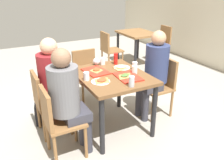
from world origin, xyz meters
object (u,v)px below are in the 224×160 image
Objects in this scene: main_table at (112,83)px; chair_near_right at (57,119)px; chair_left_end at (86,72)px; person_in_brown_jacket at (68,95)px; tray_red_far at (128,77)px; background_chair_far at (162,41)px; handbag at (41,111)px; background_table at (137,38)px; condiment_bottle at (116,59)px; soda_can at (132,81)px; foil_bundle at (96,61)px; plastic_cup_d at (135,70)px; chair_near_left at (46,99)px; person_far_side at (154,68)px; person_in_red at (55,79)px; plastic_cup_a at (135,66)px; pizza_slice_d at (102,80)px; tray_red_near at (96,71)px; plastic_cup_b at (86,76)px; pizza_slice_b at (125,75)px; plastic_cup_c at (103,61)px; chair_far_side at (161,83)px; paper_plate_near_edge at (101,82)px; pizza_slice_c at (121,67)px; paper_plate_center at (122,68)px; background_chair_near at (109,48)px.

chair_near_right is at bearing -72.61° from main_table.
chair_left_end is 0.67× the size of person_in_brown_jacket.
background_chair_far is at bearing 133.60° from tray_red_far.
chair_near_right is at bearing 1.07° from handbag.
condiment_bottle is at bearing -40.99° from background_table.
background_table is (-2.48, 1.71, -0.19)m from soda_can.
foil_bundle is (-0.68, 0.78, 0.32)m from chair_near_right.
background_chair_far is (-2.15, 2.19, -0.32)m from plastic_cup_d.
condiment_bottle is (-0.08, 1.03, 0.35)m from chair_near_left.
main_table is 0.66m from person_far_side.
plastic_cup_a is at bearing 77.45° from person_in_red.
pizza_slice_d reaches higher than tray_red_far.
tray_red_near is 0.43× the size of background_chair_far.
plastic_cup_a is 0.71m from plastic_cup_b.
soda_can is at bearing -44.59° from background_chair_far.
person_far_side is at bearing 105.74° from pizza_slice_b.
plastic_cup_d is 0.60m from foil_bundle.
person_far_side is 5.29× the size of pizza_slice_d.
chair_near_right reaches higher than pizza_slice_b.
plastic_cup_c is at bearing 171.17° from main_table.
tray_red_far is at bearing 13.59° from foil_bundle.
chair_far_side is 3.56× the size of pizza_slice_d.
chair_far_side is at bearing 100.71° from plastic_cup_d.
chair_near_right reaches higher than paper_plate_near_edge.
tray_red_near is 0.41m from pizza_slice_b.
background_table is at bearing 135.04° from tray_red_near.
foil_bundle is (-0.43, -0.82, 0.32)m from chair_far_side.
person_in_brown_jacket is 1.49× the size of background_chair_far.
soda_can reaches higher than chair_left_end.
person_far_side is (-0.25, 1.32, 0.00)m from person_in_brown_jacket.
chair_left_end is 0.93m from handbag.
foil_bundle is 0.31× the size of handbag.
person_in_brown_jacket is 3.89m from background_chair_far.
pizza_slice_c reaches higher than handbag.
paper_plate_center is 0.61m from plastic_cup_b.
person_in_red is 7.82× the size of condiment_bottle.
background_chair_near is (0.00, -0.73, -0.14)m from background_table.
pizza_slice_c is 0.28× the size of background_chair_far.
handbag is at bearing -155.99° from person_in_red.
person_in_brown_jacket is 5.69× the size of paper_plate_center.
condiment_bottle is (0.08, 0.17, 0.03)m from plastic_cup_c.
plastic_cup_b is (0.18, -0.58, 0.05)m from paper_plate_center.
chair_near_left is 1.00× the size of background_chair_near.
main_table is 0.71m from person_in_brown_jacket.
main_table is 0.28m from pizza_slice_c.
plastic_cup_c is at bearing -176.67° from pizza_slice_b.
person_far_side is 1.49× the size of background_chair_far.
foil_bundle reaches higher than chair_left_end.
pizza_slice_b is at bearing 3.33° from plastic_cup_c.
plastic_cup_a is (0.11, 0.15, 0.03)m from pizza_slice_c.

